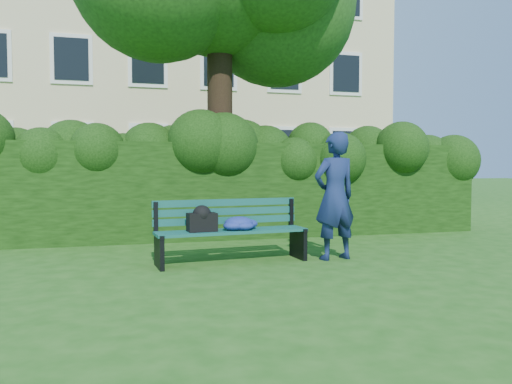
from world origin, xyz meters
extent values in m
plane|color=#1F5314|center=(0.00, 0.00, 0.00)|extent=(80.00, 80.00, 0.00)
cube|color=beige|center=(0.00, 14.00, 6.00)|extent=(16.00, 8.00, 12.00)
cube|color=white|center=(-3.60, 9.98, 2.00)|extent=(1.30, 0.08, 1.60)
cube|color=black|center=(-3.60, 9.94, 2.00)|extent=(1.05, 0.04, 1.35)
cube|color=white|center=(-1.20, 9.98, 2.00)|extent=(1.30, 0.08, 1.60)
cube|color=black|center=(-1.20, 9.94, 2.00)|extent=(1.05, 0.04, 1.35)
cube|color=white|center=(1.20, 9.98, 2.00)|extent=(1.30, 0.08, 1.60)
cube|color=black|center=(1.20, 9.94, 2.00)|extent=(1.05, 0.04, 1.35)
cube|color=white|center=(3.60, 9.98, 2.00)|extent=(1.30, 0.08, 1.60)
cube|color=black|center=(3.60, 9.94, 2.00)|extent=(1.05, 0.04, 1.35)
cube|color=white|center=(6.00, 9.98, 2.00)|extent=(1.30, 0.08, 1.60)
cube|color=black|center=(6.00, 9.94, 2.00)|extent=(1.05, 0.04, 1.35)
cube|color=white|center=(-3.60, 9.98, 4.80)|extent=(1.30, 0.08, 1.60)
cube|color=black|center=(-3.60, 9.94, 4.80)|extent=(1.05, 0.04, 1.35)
cube|color=white|center=(-1.20, 9.98, 4.80)|extent=(1.30, 0.08, 1.60)
cube|color=black|center=(-1.20, 9.94, 4.80)|extent=(1.05, 0.04, 1.35)
cube|color=white|center=(1.20, 9.98, 4.80)|extent=(1.30, 0.08, 1.60)
cube|color=black|center=(1.20, 9.94, 4.80)|extent=(1.05, 0.04, 1.35)
cube|color=white|center=(3.60, 9.98, 4.80)|extent=(1.30, 0.08, 1.60)
cube|color=black|center=(3.60, 9.94, 4.80)|extent=(1.05, 0.04, 1.35)
cube|color=white|center=(6.00, 9.98, 4.80)|extent=(1.30, 0.08, 1.60)
cube|color=black|center=(6.00, 9.94, 4.80)|extent=(1.05, 0.04, 1.35)
cube|color=black|center=(0.00, 2.20, 0.90)|extent=(10.00, 1.00, 1.80)
cylinder|color=black|center=(-0.21, 2.55, 2.55)|extent=(0.49, 0.49, 5.11)
sphere|color=#1D3C14|center=(1.09, 2.95, 4.70)|extent=(3.30, 3.30, 3.30)
cube|color=#0E4749|center=(-0.59, -0.54, 0.45)|extent=(2.16, 0.30, 0.04)
cube|color=#0E4749|center=(-0.61, -0.42, 0.45)|extent=(2.16, 0.30, 0.04)
cube|color=#0E4749|center=(-0.62, -0.30, 0.45)|extent=(2.16, 0.30, 0.04)
cube|color=#0E4749|center=(-0.63, -0.18, 0.45)|extent=(2.16, 0.30, 0.04)
cube|color=#0E4749|center=(-0.63, -0.10, 0.58)|extent=(2.15, 0.23, 0.10)
cube|color=#0E4749|center=(-0.64, -0.09, 0.71)|extent=(2.15, 0.23, 0.10)
cube|color=#0E4749|center=(-0.64, -0.08, 0.84)|extent=(2.15, 0.23, 0.10)
cube|color=black|center=(-1.64, -0.46, 0.22)|extent=(0.11, 0.50, 0.44)
cube|color=black|center=(-1.66, -0.20, 0.65)|extent=(0.07, 0.07, 0.45)
cube|color=black|center=(-1.63, -0.51, 0.44)|extent=(0.10, 0.42, 0.05)
cube|color=black|center=(0.42, -0.27, 0.22)|extent=(0.11, 0.50, 0.44)
cube|color=black|center=(0.39, -0.01, 0.65)|extent=(0.07, 0.07, 0.45)
cube|color=black|center=(0.42, -0.32, 0.44)|extent=(0.10, 0.42, 0.05)
cube|color=white|center=(-1.07, -0.45, 0.48)|extent=(0.19, 0.15, 0.02)
cube|color=black|center=(-1.05, -0.40, 0.60)|extent=(0.42, 0.27, 0.25)
imported|color=navy|center=(0.90, -0.49, 0.93)|extent=(0.75, 0.56, 1.87)
camera|label=1|loc=(-2.12, -7.21, 1.37)|focal=35.00mm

